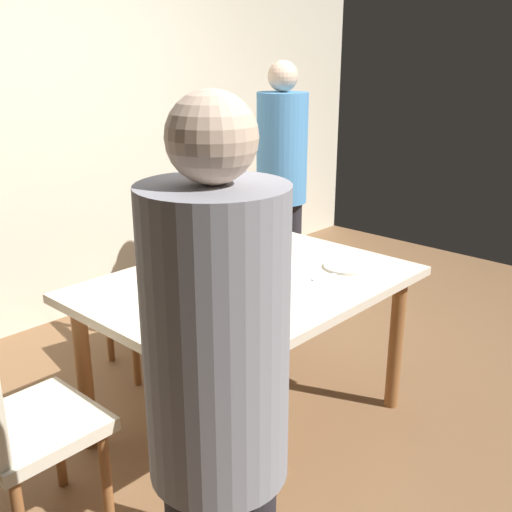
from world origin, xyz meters
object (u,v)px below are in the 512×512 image
plate_near_guest (347,267)px  chair_spindle_back (151,289)px  plate_near_celebrant (222,320)px  birthday_cake (272,256)px  chair_upholstered (7,417)px  plate_far_side (201,270)px  person_guest (282,179)px  dining_table (249,298)px  person_celebrant (218,415)px

plate_near_guest → chair_spindle_back: size_ratio=0.23×
plate_near_celebrant → birthday_cake: bearing=25.2°
plate_near_guest → chair_upholstered: bearing=167.6°
plate_far_side → plate_near_guest: (0.50, -0.47, 0.00)m
plate_near_guest → person_guest: person_guest is taller
plate_near_celebrant → chair_upholstered: size_ratio=0.23×
dining_table → person_guest: (1.06, 0.71, 0.30)m
birthday_cake → plate_near_celebrant: bearing=-154.8°
dining_table → person_celebrant: (-1.04, -0.89, 0.29)m
chair_upholstered → person_guest: (2.16, 0.60, 0.43)m
dining_table → person_guest: size_ratio=0.85×
plate_near_guest → person_celebrant: (-1.47, -0.65, 0.19)m
chair_upholstered → person_guest: size_ratio=0.56×
dining_table → person_celebrant: 1.40m
person_celebrant → person_guest: bearing=37.4°
birthday_cake → chair_spindle_back: chair_spindle_back is taller
chair_upholstered → person_celebrant: (0.07, -0.99, 0.42)m
plate_far_side → plate_near_guest: same height
plate_far_side → person_celebrant: (-0.97, -1.13, 0.19)m
dining_table → chair_spindle_back: bearing=84.3°
birthday_cake → chair_upholstered: size_ratio=0.29×
plate_near_guest → dining_table: bearing=151.4°
dining_table → birthday_cake: (0.22, 0.06, 0.13)m
chair_spindle_back → dining_table: bearing=-95.7°
dining_table → birthday_cake: bearing=14.1°
chair_spindle_back → chair_upholstered: bearing=-148.4°
plate_near_celebrant → chair_spindle_back: 1.21m
person_celebrant → person_guest: (2.09, 1.60, 0.01)m
chair_spindle_back → plate_near_guest: bearing=-72.0°
plate_near_guest → chair_upholstered: 1.59m
plate_far_side → person_guest: person_guest is taller
birthday_cake → plate_near_celebrant: 0.69m
birthday_cake → plate_far_side: 0.35m
birthday_cake → plate_near_guest: (0.21, -0.29, -0.04)m
plate_near_celebrant → plate_near_guest: same height
plate_near_celebrant → chair_spindle_back: size_ratio=0.23×
birthday_cake → person_celebrant: bearing=-143.1°
dining_table → person_guest: bearing=33.9°
chair_upholstered → dining_table: bearing=-5.4°
plate_far_side → chair_upholstered: bearing=-172.8°
plate_near_celebrant → plate_far_side: bearing=55.5°
chair_spindle_back → person_celebrant: (-1.12, -1.73, 0.49)m
birthday_cake → person_guest: (0.83, 0.65, 0.16)m
dining_table → plate_far_side: (-0.07, 0.24, 0.10)m
plate_far_side → chair_upholstered: (-1.04, -0.13, -0.23)m
birthday_cake → chair_upholstered: (-1.33, 0.05, -0.27)m
person_guest → plate_far_side: bearing=-157.2°
dining_table → person_guest: 1.31m
chair_upholstered → person_guest: 2.29m
birthday_cake → person_celebrant: person_celebrant is taller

